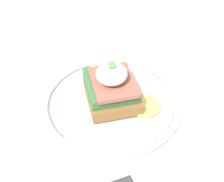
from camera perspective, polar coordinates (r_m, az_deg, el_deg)
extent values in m
cube|color=beige|center=(0.58, 1.54, -2.95)|extent=(0.96, 0.90, 0.03)
cylinder|color=beige|center=(1.24, 13.87, 1.69)|extent=(0.06, 0.06, 0.71)
cylinder|color=silver|center=(0.56, 0.00, -2.25)|extent=(0.22, 0.22, 0.01)
torus|color=white|center=(0.56, 0.00, -1.88)|extent=(0.25, 0.25, 0.01)
cube|color=brown|center=(0.55, 0.00, -0.74)|extent=(0.10, 0.09, 0.02)
cube|color=#2D6033|center=(0.54, -0.20, 0.86)|extent=(0.09, 0.08, 0.02)
cube|color=brown|center=(0.53, 0.20, 1.58)|extent=(0.09, 0.07, 0.01)
ellipsoid|color=white|center=(0.51, -0.08, 3.15)|extent=(0.05, 0.05, 0.03)
cylinder|color=#E5C656|center=(0.55, 5.95, -2.60)|extent=(0.06, 0.06, 0.00)
cube|color=#47843D|center=(0.51, 0.00, 4.76)|extent=(0.02, 0.01, 0.00)
cube|color=silver|center=(0.68, -4.65, 6.75)|extent=(0.02, 0.10, 0.00)
cube|color=silver|center=(0.70, 0.87, 7.82)|extent=(0.03, 0.04, 0.00)
cube|color=silver|center=(0.48, 8.50, -14.22)|extent=(0.03, 0.11, 0.00)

